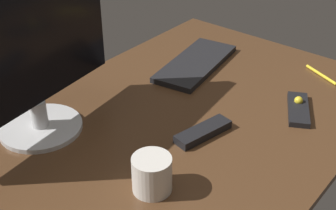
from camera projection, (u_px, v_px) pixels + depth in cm
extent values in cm
cube|color=#4C301C|center=(164.00, 136.00, 124.67)|extent=(140.00, 84.00, 2.00)
cylinder|color=silver|center=(41.00, 127.00, 125.27)|extent=(21.88, 21.88, 1.32)
cylinder|color=silver|center=(39.00, 114.00, 122.95)|extent=(4.39, 4.39, 7.39)
cube|color=black|center=(27.00, 50.00, 113.12)|extent=(52.78, 9.02, 29.53)
cube|color=black|center=(196.00, 63.00, 156.27)|extent=(36.74, 19.71, 1.84)
cube|color=black|center=(298.00, 109.00, 132.55)|extent=(17.29, 12.77, 1.61)
sphere|color=yellow|center=(299.00, 100.00, 134.20)|extent=(2.41, 2.41, 2.41)
cube|color=black|center=(203.00, 132.00, 122.75)|extent=(17.16, 8.12, 2.21)
cylinder|color=silver|center=(152.00, 174.00, 103.58)|extent=(8.97, 8.97, 8.66)
cylinder|color=yellow|center=(321.00, 75.00, 150.42)|extent=(6.81, 12.88, 0.98)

